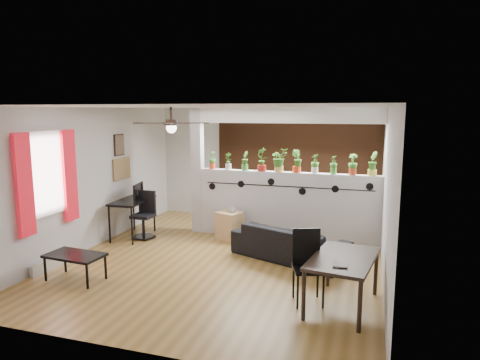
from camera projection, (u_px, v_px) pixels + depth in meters
The scene contains 31 objects.
room_shell at pixel (224, 185), 7.20m from camera, with size 6.30×7.10×2.90m.
partition_wall at pixel (287, 206), 8.48m from camera, with size 3.60×0.18×1.35m, color #BCBCC1.
ceiling_header at pixel (289, 115), 8.19m from camera, with size 3.60×0.18×0.30m, color white.
pier_column at pixel (198, 171), 8.94m from camera, with size 0.22×0.20×2.60m, color #BCBCC1.
brick_panel at pixel (300, 166), 9.76m from camera, with size 3.90×0.05×2.60m, color #A2562F.
vine_decal at pixel (287, 186), 8.32m from camera, with size 3.31×0.01×0.30m.
window_assembly at pixel (47, 176), 6.78m from camera, with size 0.09×1.30×1.55m.
baseboard_heater at pixel (54, 262), 7.00m from camera, with size 0.08×1.00×0.18m, color beige.
corkboard at pixel (122, 169), 8.84m from camera, with size 0.03×0.60×0.45m, color olive.
framed_art at pixel (119, 145), 8.71m from camera, with size 0.03×0.34×0.44m.
ceiling_fan at pixel (171, 125), 6.99m from camera, with size 1.19×1.19×0.43m.
potted_plant_0 at pixel (212, 160), 8.80m from camera, with size 0.23×0.22×0.36m.
potted_plant_1 at pixel (228, 160), 8.70m from camera, with size 0.22×0.20×0.36m.
potted_plant_2 at pixel (245, 160), 8.59m from camera, with size 0.19×0.22×0.38m.
potted_plant_3 at pixel (262, 158), 8.48m from camera, with size 0.31×0.32×0.48m.
potted_plant_4 at pixel (279, 159), 8.38m from camera, with size 0.31×0.31×0.47m.
potted_plant_5 at pixel (297, 160), 8.28m from camera, with size 0.26×0.22×0.45m.
potted_plant_6 at pixel (315, 163), 8.18m from camera, with size 0.22×0.23×0.38m.
potted_plant_7 at pixel (334, 164), 8.08m from camera, with size 0.17×0.20×0.36m.
potted_plant_8 at pixel (353, 164), 7.98m from camera, with size 0.21×0.18×0.39m.
potted_plant_9 at pixel (373, 163), 7.87m from camera, with size 0.20×0.24×0.45m.
sofa at pixel (290, 243), 7.38m from camera, with size 1.91×0.75×0.56m, color black.
cube_shelf at pixel (229, 225), 8.54m from camera, with size 0.45×0.40×0.55m, color tan.
cup at pixel (232, 210), 8.47m from camera, with size 0.13×0.13×0.10m, color gray.
computer_desk at pixel (132, 203), 8.60m from camera, with size 0.62×1.09×0.77m.
monitor at pixel (136, 194), 8.71m from camera, with size 0.05×0.30×0.17m, color black.
office_chair at pixel (145, 218), 8.58m from camera, with size 0.48×0.48×0.93m.
dining_table at pixel (343, 263), 5.51m from camera, with size 0.93×1.34×0.67m.
book at pixel (333, 263), 5.24m from camera, with size 0.17×0.23×0.02m, color gray.
folding_chair at pixel (307, 259), 5.71m from camera, with size 0.50×0.50×0.98m.
coffee_table at pixel (75, 257), 6.43m from camera, with size 0.90×0.55×0.41m.
Camera 1 is at (2.36, -6.69, 2.54)m, focal length 32.00 mm.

